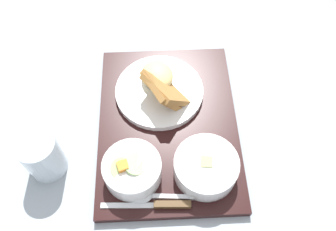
# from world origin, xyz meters

# --- Properties ---
(ground_plane) EXTENTS (4.00, 4.00, 0.00)m
(ground_plane) POSITION_xyz_m (0.00, 0.00, 0.00)
(ground_plane) COLOR #99A3AD
(serving_tray) EXTENTS (0.44, 0.33, 0.02)m
(serving_tray) POSITION_xyz_m (0.00, 0.00, 0.01)
(serving_tray) COLOR black
(serving_tray) RESTS_ON ground_plane
(bowl_salad) EXTENTS (0.12, 0.12, 0.06)m
(bowl_salad) POSITION_xyz_m (-0.12, 0.08, 0.05)
(bowl_salad) COLOR white
(bowl_salad) RESTS_ON serving_tray
(bowl_soup) EXTENTS (0.13, 0.13, 0.05)m
(bowl_soup) POSITION_xyz_m (-0.12, -0.06, 0.05)
(bowl_soup) COLOR white
(bowl_soup) RESTS_ON serving_tray
(plate_main) EXTENTS (0.21, 0.21, 0.09)m
(plate_main) POSITION_xyz_m (0.08, 0.01, 0.04)
(plate_main) COLOR white
(plate_main) RESTS_ON serving_tray
(knife) EXTENTS (0.03, 0.18, 0.01)m
(knife) POSITION_xyz_m (-0.19, 0.03, 0.02)
(knife) COLOR silver
(knife) RESTS_ON serving_tray
(spoon) EXTENTS (0.04, 0.17, 0.01)m
(spoon) POSITION_xyz_m (-0.17, 0.04, 0.02)
(spoon) COLOR silver
(spoon) RESTS_ON serving_tray
(glass_water) EXTENTS (0.08, 0.08, 0.11)m
(glass_water) POSITION_xyz_m (-0.07, 0.26, 0.05)
(glass_water) COLOR silver
(glass_water) RESTS_ON ground_plane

